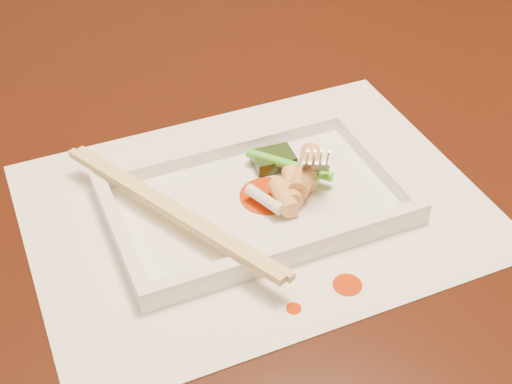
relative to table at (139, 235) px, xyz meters
name	(u,v)px	position (x,y,z in m)	size (l,w,h in m)	color
table	(139,235)	(0.00, 0.00, 0.00)	(1.40, 0.90, 0.75)	black
placemat	(256,208)	(0.09, -0.11, 0.10)	(0.40, 0.30, 0.00)	white
sauce_splatter_a	(347,285)	(0.12, -0.23, 0.10)	(0.02, 0.02, 0.00)	#C23105
sauce_splatter_b	(294,308)	(0.07, -0.23, 0.10)	(0.01, 0.01, 0.00)	#C23105
plate_base	(256,204)	(0.09, -0.11, 0.11)	(0.26, 0.16, 0.01)	white
plate_rim_far	(225,148)	(0.09, -0.04, 0.12)	(0.26, 0.01, 0.01)	white
plate_rim_near	(292,249)	(0.09, -0.19, 0.12)	(0.26, 0.01, 0.01)	white
plate_rim_left	(120,233)	(-0.04, -0.11, 0.12)	(0.01, 0.14, 0.01)	white
plate_rim_right	(377,160)	(0.21, -0.11, 0.12)	(0.01, 0.14, 0.01)	white
veg_piece	(273,159)	(0.12, -0.07, 0.12)	(0.04, 0.03, 0.01)	black
scallion_white	(264,199)	(0.09, -0.13, 0.12)	(0.01, 0.01, 0.04)	#EAEACC
scallion_green	(289,165)	(0.13, -0.09, 0.12)	(0.01, 0.01, 0.09)	green
chopstick_a	(167,210)	(0.01, -0.11, 0.13)	(0.01, 0.25, 0.01)	#E2C171
chopstick_b	(176,208)	(0.01, -0.11, 0.13)	(0.01, 0.25, 0.01)	#E2C171
fork	(321,103)	(0.16, -0.10, 0.18)	(0.09, 0.10, 0.14)	silver
sauce_blob_0	(268,196)	(0.10, -0.11, 0.11)	(0.05, 0.05, 0.00)	#C23105
rice_cake_0	(284,197)	(0.11, -0.13, 0.12)	(0.02, 0.02, 0.04)	#ECC06E
rice_cake_1	(292,186)	(0.12, -0.12, 0.12)	(0.02, 0.02, 0.04)	#ECC06E
rice_cake_2	(304,176)	(0.13, -0.12, 0.13)	(0.02, 0.02, 0.04)	#ECC06E
rice_cake_3	(309,167)	(0.15, -0.10, 0.12)	(0.02, 0.02, 0.05)	#ECC06E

